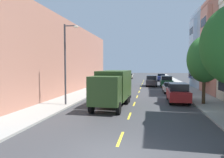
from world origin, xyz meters
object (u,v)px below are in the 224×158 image
at_px(parked_sedan_white, 170,87).
at_px(parked_pickup_navy, 161,78).
at_px(parked_suv_forest, 166,81).
at_px(parked_wagon_black, 119,81).
at_px(parked_suv_red, 178,92).
at_px(parked_pickup_teal, 123,79).
at_px(street_lamp, 67,59).
at_px(street_tree_second, 204,59).
at_px(parked_hatchback_silver, 114,84).
at_px(parked_hatchback_champagne, 130,76).
at_px(delivery_box_truck, 113,86).
at_px(moving_charcoal_sedan, 151,81).

bearing_deg(parked_sedan_white, parked_pickup_navy, 89.66).
bearing_deg(parked_suv_forest, parked_wagon_black, 165.09).
bearing_deg(parked_suv_red, parked_pickup_teal, 109.09).
bearing_deg(street_lamp, street_tree_second, 12.04).
height_order(parked_pickup_navy, parked_hatchback_silver, parked_pickup_navy).
xyz_separation_m(parked_sedan_white, parked_hatchback_silver, (-8.51, 4.67, 0.01)).
bearing_deg(street_tree_second, parked_pickup_navy, 93.53).
relative_size(street_lamp, parked_hatchback_champagne, 1.79).
relative_size(parked_hatchback_champagne, parked_hatchback_silver, 1.01).
xyz_separation_m(street_lamp, parked_pickup_navy, (10.32, 35.68, -3.47)).
xyz_separation_m(street_lamp, parked_sedan_white, (10.18, 11.64, -3.55)).
height_order(parked_suv_red, parked_sedan_white, parked_suv_red).
distance_m(delivery_box_truck, parked_suv_red, 6.93).
height_order(parked_suv_red, moving_charcoal_sedan, same).
height_order(parked_hatchback_champagne, parked_wagon_black, same).
xyz_separation_m(street_lamp, parked_wagon_black, (1.60, 22.25, -3.50)).
bearing_deg(parked_suv_red, street_lamp, -159.53).
bearing_deg(parked_wagon_black, parked_suv_forest, -14.91).
distance_m(street_tree_second, moving_charcoal_sedan, 19.28).
distance_m(street_lamp, moving_charcoal_sedan, 22.70).
relative_size(street_tree_second, parked_sedan_white, 1.39).
xyz_separation_m(parked_pickup_teal, parked_hatchback_champagne, (0.20, 14.67, -0.07)).
distance_m(parked_sedan_white, moving_charcoal_sedan, 9.74).
xyz_separation_m(street_tree_second, parked_hatchback_champagne, (-10.62, 40.84, -3.49)).
distance_m(parked_hatchback_champagne, moving_charcoal_sedan, 23.20).
height_order(street_lamp, parked_pickup_navy, street_lamp).
xyz_separation_m(delivery_box_truck, parked_hatchback_silver, (-2.49, 15.81, -1.09)).
height_order(parked_pickup_teal, parked_hatchback_champagne, parked_pickup_teal).
relative_size(parked_pickup_teal, parked_suv_forest, 1.11).
distance_m(delivery_box_truck, parked_sedan_white, 12.71).
bearing_deg(parked_hatchback_silver, parked_pickup_teal, 90.59).
bearing_deg(parked_hatchback_silver, parked_wagon_black, 90.66).
height_order(street_tree_second, parked_sedan_white, street_tree_second).
bearing_deg(street_tree_second, parked_pickup_teal, 112.45).
xyz_separation_m(parked_pickup_navy, parked_hatchback_champagne, (-8.58, 7.80, -0.07)).
distance_m(parked_sedan_white, parked_suv_forest, 8.31).
xyz_separation_m(parked_pickup_navy, moving_charcoal_sedan, (-2.56, -14.60, 0.16)).
distance_m(parked_pickup_navy, parked_hatchback_silver, 21.21).
relative_size(parked_pickup_teal, parked_sedan_white, 1.18).
height_order(parked_pickup_teal, parked_wagon_black, parked_pickup_teal).
xyz_separation_m(parked_pickup_teal, parked_suv_red, (8.65, -25.00, 0.16)).
height_order(street_lamp, parked_wagon_black, street_lamp).
height_order(street_lamp, parked_sedan_white, street_lamp).
relative_size(delivery_box_truck, parked_pickup_teal, 1.45).
bearing_deg(parked_hatchback_champagne, parked_suv_forest, -70.03).
relative_size(street_lamp, parked_suv_red, 1.50).
distance_m(street_lamp, parked_hatchback_silver, 16.77).
bearing_deg(moving_charcoal_sedan, parked_hatchback_silver, -141.93).
height_order(delivery_box_truck, moving_charcoal_sedan, delivery_box_truck).
xyz_separation_m(parked_suv_red, moving_charcoal_sedan, (-2.44, 17.27, 0.00)).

